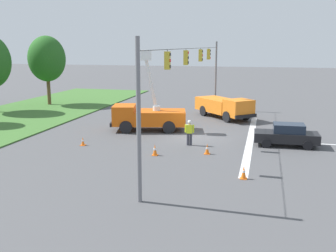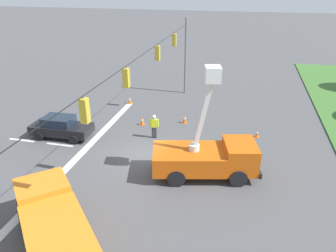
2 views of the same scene
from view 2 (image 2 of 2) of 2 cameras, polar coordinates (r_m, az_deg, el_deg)
ground_plane at (r=21.36m, az=-3.69°, el=-5.13°), size 200.00×200.00×0.00m
lane_markings at (r=23.55m, az=-17.23°, el=-3.27°), size 17.60×15.25×0.01m
signal_gantry at (r=19.55m, az=-4.01°, el=6.69°), size 26.20×0.33×7.20m
utility_truck_bucket_lift at (r=18.84m, az=6.91°, el=-5.13°), size 3.75×6.38×6.45m
utility_truck_support_near at (r=15.01m, az=-19.33°, el=-16.05°), size 6.44×6.21×2.01m
sedan_black at (r=24.60m, az=-18.16°, el=-0.15°), size 2.02×4.35×1.56m
road_worker at (r=23.17m, az=-2.41°, el=0.17°), size 0.30×0.64×1.77m
traffic_cone_foreground_left at (r=25.82m, az=2.90°, el=1.24°), size 0.36×0.36×0.72m
traffic_cone_foreground_right at (r=25.57m, az=-4.52°, el=0.92°), size 0.36×0.36×0.69m
traffic_cone_mid_left at (r=24.42m, az=15.23°, el=-1.25°), size 0.36×0.36×0.60m
traffic_cone_mid_right at (r=30.08m, az=-6.68°, el=4.54°), size 0.36×0.36×0.71m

